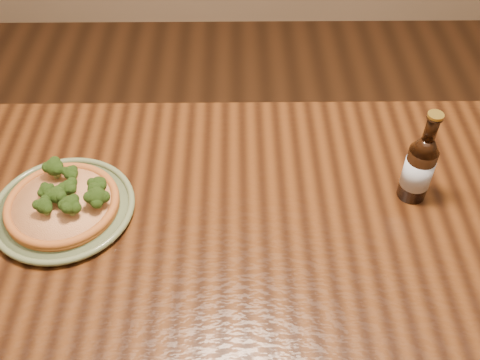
{
  "coord_description": "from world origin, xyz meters",
  "views": [
    {
      "loc": [
        -0.08,
        -0.59,
        1.64
      ],
      "look_at": [
        -0.07,
        0.2,
        0.82
      ],
      "focal_mm": 42.0,
      "sensor_mm": 36.0,
      "label": 1
    }
  ],
  "objects_px": {
    "table": "(274,269)",
    "beer_bottle": "(419,167)",
    "plate": "(64,208)",
    "pizza": "(63,202)"
  },
  "relations": [
    {
      "from": "plate",
      "to": "beer_bottle",
      "type": "xyz_separation_m",
      "value": [
        0.74,
        0.04,
        0.07
      ]
    },
    {
      "from": "beer_bottle",
      "to": "table",
      "type": "bearing_deg",
      "value": -167.73
    },
    {
      "from": "plate",
      "to": "beer_bottle",
      "type": "bearing_deg",
      "value": 3.2
    },
    {
      "from": "table",
      "to": "beer_bottle",
      "type": "xyz_separation_m",
      "value": [
        0.3,
        0.13,
        0.18
      ]
    },
    {
      "from": "plate",
      "to": "table",
      "type": "bearing_deg",
      "value": -10.8
    },
    {
      "from": "table",
      "to": "plate",
      "type": "distance_m",
      "value": 0.46
    },
    {
      "from": "plate",
      "to": "pizza",
      "type": "xyz_separation_m",
      "value": [
        0.0,
        0.0,
        0.02
      ]
    },
    {
      "from": "beer_bottle",
      "to": "pizza",
      "type": "bearing_deg",
      "value": 172.55
    },
    {
      "from": "table",
      "to": "beer_bottle",
      "type": "height_order",
      "value": "beer_bottle"
    },
    {
      "from": "table",
      "to": "beer_bottle",
      "type": "distance_m",
      "value": 0.37
    }
  ]
}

